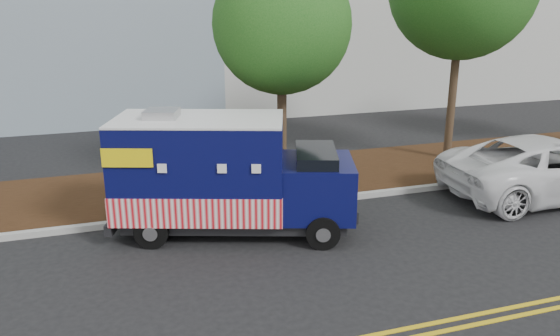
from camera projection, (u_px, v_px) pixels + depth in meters
name	position (u px, v px, depth m)	size (l,w,h in m)	color
ground	(253.00, 234.00, 12.61)	(120.00, 120.00, 0.00)	black
curb	(239.00, 210.00, 13.86)	(120.00, 0.18, 0.15)	#9E9E99
mulch_strip	(222.00, 184.00, 15.77)	(120.00, 4.00, 0.15)	black
tree_b	(282.00, 25.00, 14.22)	(3.65, 3.65, 6.40)	#38281C
sign_post	(126.00, 176.00, 12.89)	(0.06, 0.06, 2.40)	#473828
food_truck	(222.00, 178.00, 12.40)	(5.80, 3.60, 2.89)	black
white_car	(550.00, 167.00, 14.82)	(2.73, 5.93, 1.65)	white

